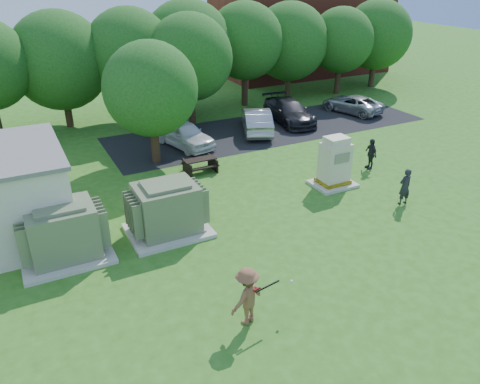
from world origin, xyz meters
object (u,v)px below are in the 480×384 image
batter (247,296)px  person_by_generator (405,187)px  transformer_right (167,210)px  generator_cabinet (334,165)px  car_silver_a (256,120)px  transformer_left (63,233)px  car_silver_b (352,104)px  person_walking_right (371,154)px  car_white (184,134)px  picnic_table (200,164)px  car_dark (289,111)px

batter → person_by_generator: size_ratio=1.13×
transformer_right → generator_cabinet: size_ratio=1.29×
generator_cabinet → person_by_generator: (1.50, -2.85, -0.22)m
transformer_right → car_silver_a: size_ratio=0.67×
transformer_left → car_silver_b: 22.32m
transformer_right → person_walking_right: bearing=7.0°
car_white → car_silver_b: 12.63m
transformer_right → generator_cabinet: bearing=4.0°
picnic_table → car_silver_b: car_silver_b is taller
picnic_table → car_dark: size_ratio=0.32×
car_white → car_silver_b: size_ratio=0.98×
generator_cabinet → car_dark: (3.31, 9.00, -0.31)m
transformer_right → picnic_table: transformer_right is taller
picnic_table → car_silver_b: (13.19, 4.68, 0.17)m
transformer_left → car_white: (7.61, 8.53, -0.26)m
person_by_generator → car_white: person_by_generator is taller
person_by_generator → person_walking_right: person_by_generator is taller
generator_cabinet → person_by_generator: bearing=-62.2°
transformer_left → transformer_right: size_ratio=1.00×
transformer_left → generator_cabinet: generator_cabinet is taller
batter → picnic_table: bearing=-126.5°
transformer_right → person_walking_right: 11.09m
batter → person_by_generator: (9.31, 3.44, -0.10)m
transformer_right → picnic_table: 5.86m
person_walking_right → picnic_table: bearing=-104.0°
transformer_right → picnic_table: size_ratio=1.92×
person_by_generator → car_white: 12.25m
transformer_right → car_silver_a: 12.38m
car_white → car_dark: car_dark is taller
batter → car_silver_a: (8.34, 14.56, -0.16)m
person_walking_right → car_silver_b: bearing=156.1°
generator_cabinet → person_walking_right: (2.85, 0.78, -0.25)m
batter → person_by_generator: 9.93m
transformer_left → car_white: 11.44m
car_silver_b → picnic_table: bearing=3.0°
batter → car_silver_b: (16.17, 15.21, -0.31)m
generator_cabinet → car_white: generator_cabinet is taller
transformer_right → car_silver_b: transformer_right is taller
transformer_left → picnic_table: 8.52m
transformer_left → car_silver_b: bearing=25.1°
car_dark → car_silver_b: 5.05m
person_by_generator → car_dark: 11.99m
transformer_left → batter: bearing=-54.8°
car_silver_a → person_walking_right: bearing=129.9°
batter → person_walking_right: size_ratio=1.17×
batter → car_silver_b: 22.20m
generator_cabinet → car_dark: generator_cabinet is taller
picnic_table → car_white: bearing=81.0°
car_dark → person_by_generator: bearing=-92.2°
person_by_generator → person_walking_right: size_ratio=1.04×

